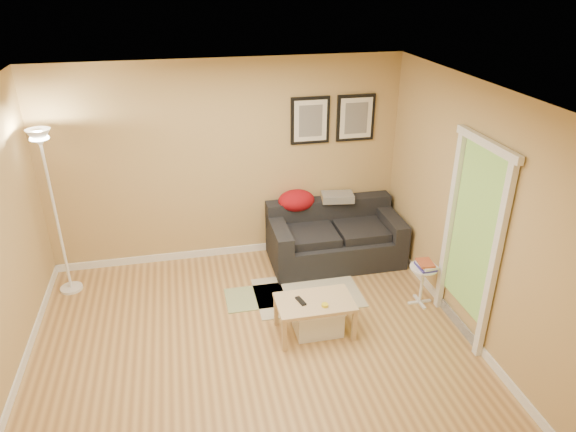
% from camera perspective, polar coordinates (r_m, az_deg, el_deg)
% --- Properties ---
extents(floor, '(4.50, 4.50, 0.00)m').
position_cam_1_polar(floor, '(5.55, -3.80, -14.17)').
color(floor, tan).
rests_on(floor, ground).
extents(ceiling, '(4.50, 4.50, 0.00)m').
position_cam_1_polar(ceiling, '(4.36, -4.81, 13.04)').
color(ceiling, white).
rests_on(ceiling, wall_back).
extents(wall_back, '(4.50, 0.00, 4.50)m').
position_cam_1_polar(wall_back, '(6.64, -6.80, 5.72)').
color(wall_back, tan).
rests_on(wall_back, ground).
extents(wall_front, '(4.50, 0.00, 4.50)m').
position_cam_1_polar(wall_front, '(3.21, 1.29, -18.78)').
color(wall_front, tan).
rests_on(wall_front, ground).
extents(wall_right, '(0.00, 4.00, 4.00)m').
position_cam_1_polar(wall_right, '(5.55, 19.39, 0.22)').
color(wall_right, tan).
rests_on(wall_right, ground).
extents(baseboard_back, '(4.50, 0.02, 0.10)m').
position_cam_1_polar(baseboard_back, '(7.15, -6.27, -3.75)').
color(baseboard_back, white).
rests_on(baseboard_back, ground).
extents(baseboard_left, '(0.02, 4.00, 0.10)m').
position_cam_1_polar(baseboard_left, '(5.74, -27.38, -15.35)').
color(baseboard_left, white).
rests_on(baseboard_left, ground).
extents(baseboard_right, '(0.02, 4.00, 0.10)m').
position_cam_1_polar(baseboard_right, '(6.16, 17.61, -10.34)').
color(baseboard_right, white).
rests_on(baseboard_right, ground).
extents(sofa, '(1.70, 0.90, 0.75)m').
position_cam_1_polar(sofa, '(6.84, 5.21, -2.07)').
color(sofa, black).
rests_on(sofa, ground).
extents(red_throw, '(0.48, 0.36, 0.28)m').
position_cam_1_polar(red_throw, '(6.84, 0.92, 1.71)').
color(red_throw, maroon).
rests_on(red_throw, sofa).
extents(plaid_throw, '(0.45, 0.32, 0.10)m').
position_cam_1_polar(plaid_throw, '(6.94, 5.43, 2.08)').
color(plaid_throw, tan).
rests_on(plaid_throw, sofa).
extents(framed_print_left, '(0.50, 0.04, 0.60)m').
position_cam_1_polar(framed_print_left, '(6.65, 2.44, 10.42)').
color(framed_print_left, black).
rests_on(framed_print_left, wall_back).
extents(framed_print_right, '(0.50, 0.04, 0.60)m').
position_cam_1_polar(framed_print_right, '(6.82, 7.42, 10.63)').
color(framed_print_right, black).
rests_on(framed_print_right, wall_back).
extents(area_rug, '(1.25, 0.85, 0.01)m').
position_cam_1_polar(area_rug, '(6.32, 2.14, -8.41)').
color(area_rug, beige).
rests_on(area_rug, ground).
extents(green_runner, '(0.70, 0.50, 0.01)m').
position_cam_1_polar(green_runner, '(6.25, -3.58, -8.90)').
color(green_runner, '#668C4C').
rests_on(green_runner, ground).
extents(coffee_table, '(0.91, 0.69, 0.40)m').
position_cam_1_polar(coffee_table, '(5.61, 2.91, -10.96)').
color(coffee_table, tan).
rests_on(coffee_table, ground).
extents(remote_control, '(0.09, 0.17, 0.02)m').
position_cam_1_polar(remote_control, '(5.47, 1.40, -9.29)').
color(remote_control, black).
rests_on(remote_control, coffee_table).
extents(tape_roll, '(0.07, 0.07, 0.03)m').
position_cam_1_polar(tape_roll, '(5.41, 4.06, -9.73)').
color(tape_roll, yellow).
rests_on(tape_roll, coffee_table).
extents(storage_bin, '(0.51, 0.37, 0.31)m').
position_cam_1_polar(storage_bin, '(5.66, 3.27, -11.19)').
color(storage_bin, white).
rests_on(storage_bin, ground).
extents(side_table, '(0.32, 0.32, 0.48)m').
position_cam_1_polar(side_table, '(6.22, 14.44, -7.34)').
color(side_table, white).
rests_on(side_table, ground).
extents(book_stack, '(0.25, 0.28, 0.08)m').
position_cam_1_polar(book_stack, '(6.07, 14.88, -5.17)').
color(book_stack, navy).
rests_on(book_stack, side_table).
extents(floor_lamp, '(0.26, 0.26, 2.01)m').
position_cam_1_polar(floor_lamp, '(6.48, -24.02, -0.30)').
color(floor_lamp, white).
rests_on(floor_lamp, ground).
extents(doorway, '(0.12, 1.01, 2.13)m').
position_cam_1_polar(doorway, '(5.53, 19.30, -3.05)').
color(doorway, white).
rests_on(doorway, ground).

